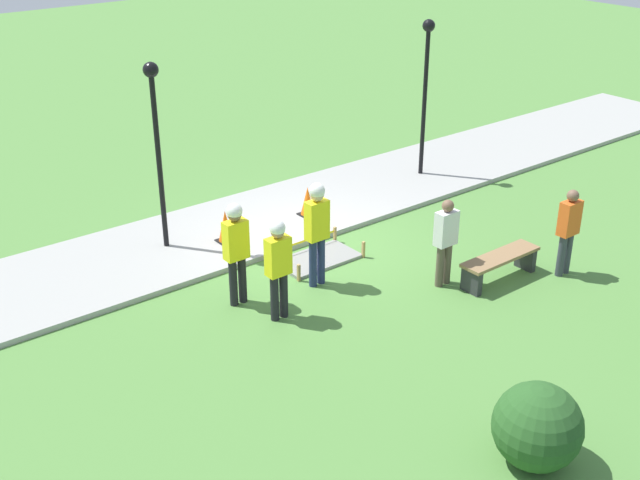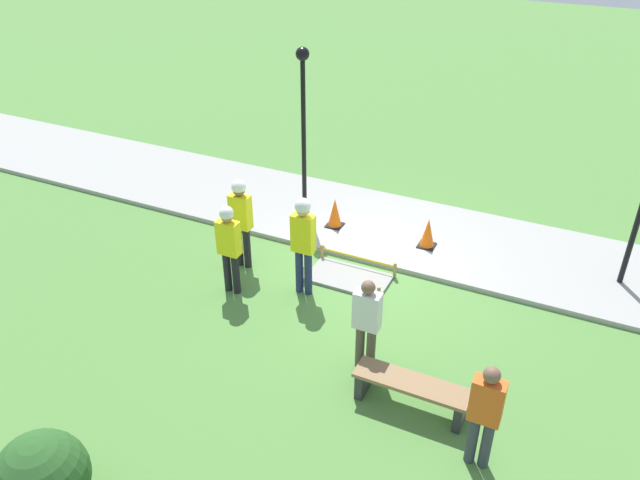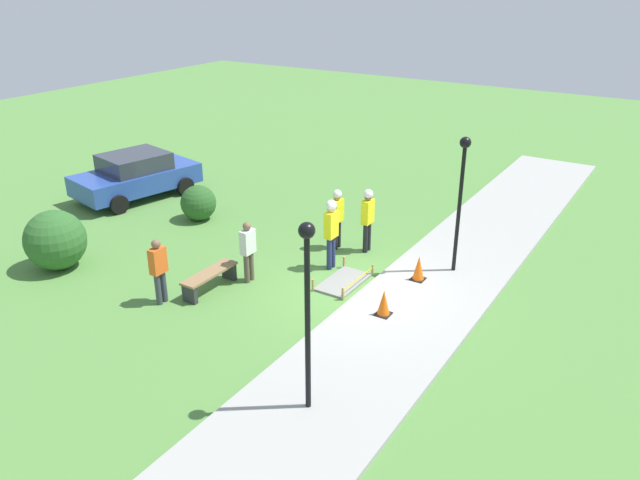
% 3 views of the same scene
% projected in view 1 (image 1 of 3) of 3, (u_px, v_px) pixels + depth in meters
% --- Properties ---
extents(ground_plane, '(60.00, 60.00, 0.00)m').
position_uv_depth(ground_plane, '(307.00, 245.00, 15.59)').
color(ground_plane, '#51843D').
extents(sidewalk, '(28.00, 2.91, 0.10)m').
position_uv_depth(sidewalk, '(265.00, 219.00, 16.60)').
color(sidewalk, '#9E9E99').
rests_on(sidewalk, ground_plane).
extents(wet_concrete_patch, '(1.57, 0.90, 0.32)m').
position_uv_depth(wet_concrete_patch, '(318.00, 259.00, 14.99)').
color(wet_concrete_patch, gray).
rests_on(wet_concrete_patch, ground_plane).
extents(traffic_cone_near_patch, '(0.34, 0.34, 0.62)m').
position_uv_depth(traffic_cone_near_patch, '(308.00, 201.00, 16.56)').
color(traffic_cone_near_patch, black).
rests_on(traffic_cone_near_patch, sidewalk).
extents(traffic_cone_far_patch, '(0.34, 0.34, 0.64)m').
position_uv_depth(traffic_cone_far_patch, '(226.00, 226.00, 15.39)').
color(traffic_cone_far_patch, black).
rests_on(traffic_cone_far_patch, sidewalk).
extents(park_bench, '(1.65, 0.44, 0.49)m').
position_uv_depth(park_bench, '(500.00, 263.00, 14.17)').
color(park_bench, '#2D2D33').
rests_on(park_bench, ground_plane).
extents(worker_supervisor, '(0.40, 0.26, 1.83)m').
position_uv_depth(worker_supervisor, '(236.00, 245.00, 13.10)').
color(worker_supervisor, black).
rests_on(worker_supervisor, ground_plane).
extents(worker_assistant, '(0.40, 0.28, 1.91)m').
position_uv_depth(worker_assistant, '(317.00, 224.00, 13.67)').
color(worker_assistant, navy).
rests_on(worker_assistant, ground_plane).
extents(worker_trainee, '(0.40, 0.25, 1.74)m').
position_uv_depth(worker_trainee, '(278.00, 261.00, 12.69)').
color(worker_trainee, black).
rests_on(worker_trainee, ground_plane).
extents(bystander_in_orange_shirt, '(0.40, 0.22, 1.63)m').
position_uv_depth(bystander_in_orange_shirt, '(568.00, 228.00, 14.13)').
color(bystander_in_orange_shirt, '#383D47').
rests_on(bystander_in_orange_shirt, ground_plane).
extents(bystander_in_gray_shirt, '(0.40, 0.22, 1.61)m').
position_uv_depth(bystander_in_gray_shirt, '(446.00, 238.00, 13.79)').
color(bystander_in_gray_shirt, brown).
rests_on(bystander_in_gray_shirt, ground_plane).
extents(lamppost_near, '(0.28, 0.28, 3.53)m').
position_uv_depth(lamppost_near, '(156.00, 128.00, 14.36)').
color(lamppost_near, black).
rests_on(lamppost_near, sidewalk).
extents(lamppost_far, '(0.28, 0.28, 3.56)m').
position_uv_depth(lamppost_far, '(426.00, 74.00, 17.91)').
color(lamppost_far, black).
rests_on(lamppost_far, sidewalk).
extents(shrub_rounded_near, '(1.11, 1.11, 1.11)m').
position_uv_depth(shrub_rounded_near, '(537.00, 426.00, 9.74)').
color(shrub_rounded_near, '#285623').
rests_on(shrub_rounded_near, ground_plane).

